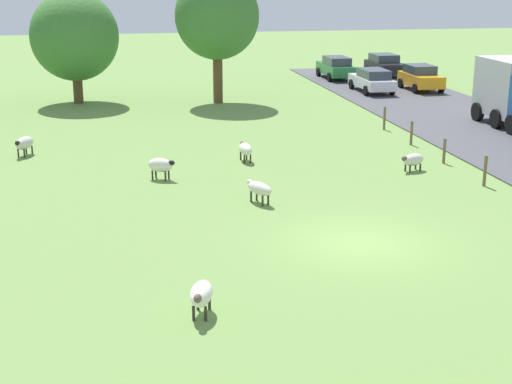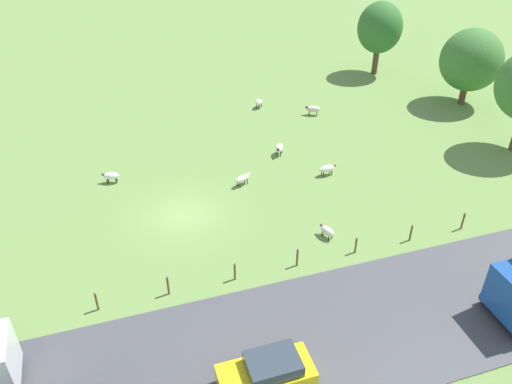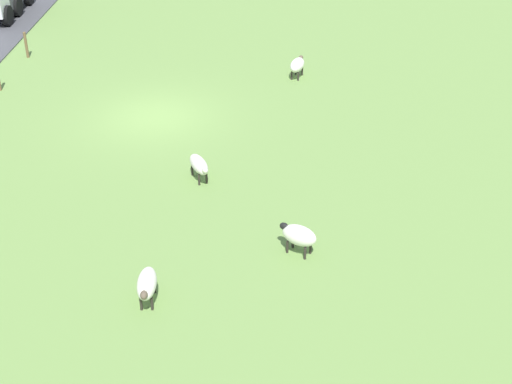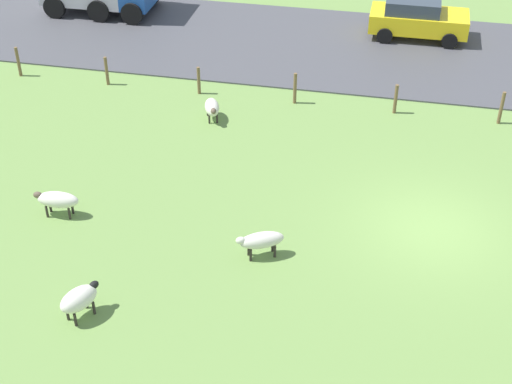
{
  "view_description": "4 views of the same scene",
  "coord_description": "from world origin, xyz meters",
  "px_view_note": "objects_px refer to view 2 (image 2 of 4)",
  "views": [
    {
      "loc": [
        -6.98,
        -19.92,
        7.64
      ],
      "look_at": [
        -2.58,
        2.75,
        0.9
      ],
      "focal_mm": 53.12,
      "sensor_mm": 36.0,
      "label": 1
    },
    {
      "loc": [
        25.94,
        -3.67,
        19.26
      ],
      "look_at": [
        0.07,
        4.64,
        0.81
      ],
      "focal_mm": 36.25,
      "sensor_mm": 36.0,
      "label": 2
    },
    {
      "loc": [
        -4.9,
        24.51,
        11.85
      ],
      "look_at": [
        -4.0,
        6.22,
        0.7
      ],
      "focal_mm": 52.56,
      "sensor_mm": 36.0,
      "label": 3
    },
    {
      "loc": [
        -17.08,
        1.39,
        12.71
      ],
      "look_at": [
        -0.3,
        4.93,
        0.73
      ],
      "focal_mm": 52.53,
      "sensor_mm": 36.0,
      "label": 4
    }
  ],
  "objects_px": {
    "sheep_5": "(259,102)",
    "car_2": "(268,373)",
    "sheep_0": "(313,109)",
    "tree_1": "(380,28)",
    "sheep_4": "(327,231)",
    "sheep_2": "(243,178)",
    "sheep_3": "(279,148)",
    "tree_2": "(471,60)",
    "sheep_1": "(327,169)",
    "sheep_6": "(111,176)"
  },
  "relations": [
    {
      "from": "sheep_3",
      "to": "sheep_6",
      "type": "bearing_deg",
      "value": -89.71
    },
    {
      "from": "sheep_6",
      "to": "tree_2",
      "type": "height_order",
      "value": "tree_2"
    },
    {
      "from": "sheep_1",
      "to": "tree_2",
      "type": "distance_m",
      "value": 18.18
    },
    {
      "from": "sheep_1",
      "to": "sheep_3",
      "type": "xyz_separation_m",
      "value": [
        -3.68,
        -2.21,
        0.03
      ]
    },
    {
      "from": "sheep_6",
      "to": "tree_1",
      "type": "bearing_deg",
      "value": 114.96
    },
    {
      "from": "sheep_3",
      "to": "car_2",
      "type": "relative_size",
      "value": 0.28
    },
    {
      "from": "sheep_5",
      "to": "sheep_0",
      "type": "bearing_deg",
      "value": 54.73
    },
    {
      "from": "sheep_4",
      "to": "sheep_5",
      "type": "xyz_separation_m",
      "value": [
        -18.17,
        1.75,
        0.08
      ]
    },
    {
      "from": "sheep_2",
      "to": "car_2",
      "type": "height_order",
      "value": "car_2"
    },
    {
      "from": "sheep_3",
      "to": "tree_1",
      "type": "xyz_separation_m",
      "value": [
        -12.39,
        14.61,
        4.0
      ]
    },
    {
      "from": "sheep_5",
      "to": "tree_1",
      "type": "bearing_deg",
      "value": 107.08
    },
    {
      "from": "sheep_4",
      "to": "car_2",
      "type": "bearing_deg",
      "value": -37.78
    },
    {
      "from": "tree_2",
      "to": "car_2",
      "type": "xyz_separation_m",
      "value": [
        22.02,
        -25.71,
        -3.06
      ]
    },
    {
      "from": "sheep_3",
      "to": "sheep_4",
      "type": "bearing_deg",
      "value": -3.63
    },
    {
      "from": "sheep_1",
      "to": "sheep_2",
      "type": "bearing_deg",
      "value": -95.67
    },
    {
      "from": "tree_2",
      "to": "sheep_5",
      "type": "bearing_deg",
      "value": -104.91
    },
    {
      "from": "sheep_3",
      "to": "sheep_5",
      "type": "distance_m",
      "value": 8.32
    },
    {
      "from": "car_2",
      "to": "tree_1",
      "type": "bearing_deg",
      "value": 144.69
    },
    {
      "from": "tree_1",
      "to": "tree_2",
      "type": "bearing_deg",
      "value": 23.92
    },
    {
      "from": "sheep_0",
      "to": "sheep_4",
      "type": "bearing_deg",
      "value": -20.18
    },
    {
      "from": "sheep_5",
      "to": "tree_1",
      "type": "height_order",
      "value": "tree_1"
    },
    {
      "from": "tree_1",
      "to": "tree_2",
      "type": "height_order",
      "value": "tree_1"
    },
    {
      "from": "sheep_1",
      "to": "sheep_6",
      "type": "height_order",
      "value": "sheep_6"
    },
    {
      "from": "sheep_4",
      "to": "tree_2",
      "type": "bearing_deg",
      "value": 125.29
    },
    {
      "from": "sheep_4",
      "to": "tree_2",
      "type": "relative_size",
      "value": 0.17
    },
    {
      "from": "sheep_2",
      "to": "sheep_4",
      "type": "distance_m",
      "value": 7.52
    },
    {
      "from": "sheep_0",
      "to": "tree_2",
      "type": "xyz_separation_m",
      "value": [
        1.86,
        13.47,
        3.42
      ]
    },
    {
      "from": "tree_1",
      "to": "tree_2",
      "type": "xyz_separation_m",
      "value": [
        8.77,
        3.89,
        -0.6
      ]
    },
    {
      "from": "sheep_4",
      "to": "sheep_6",
      "type": "height_order",
      "value": "sheep_6"
    },
    {
      "from": "sheep_6",
      "to": "tree_1",
      "type": "xyz_separation_m",
      "value": [
        -12.45,
        26.75,
        4.03
      ]
    },
    {
      "from": "sheep_1",
      "to": "sheep_3",
      "type": "distance_m",
      "value": 4.29
    },
    {
      "from": "sheep_0",
      "to": "sheep_4",
      "type": "height_order",
      "value": "sheep_0"
    },
    {
      "from": "sheep_2",
      "to": "sheep_0",
      "type": "bearing_deg",
      "value": 134.31
    },
    {
      "from": "sheep_1",
      "to": "car_2",
      "type": "bearing_deg",
      "value": -32.58
    },
    {
      "from": "sheep_1",
      "to": "tree_1",
      "type": "xyz_separation_m",
      "value": [
        -16.07,
        12.4,
        4.03
      ]
    },
    {
      "from": "sheep_0",
      "to": "tree_1",
      "type": "distance_m",
      "value": 12.48
    },
    {
      "from": "sheep_0",
      "to": "sheep_5",
      "type": "distance_m",
      "value": 4.79
    },
    {
      "from": "sheep_1",
      "to": "sheep_3",
      "type": "relative_size",
      "value": 1.17
    },
    {
      "from": "sheep_2",
      "to": "sheep_6",
      "type": "distance_m",
      "value": 8.92
    },
    {
      "from": "car_2",
      "to": "sheep_3",
      "type": "bearing_deg",
      "value": 158.63
    },
    {
      "from": "sheep_1",
      "to": "sheep_3",
      "type": "bearing_deg",
      "value": -148.97
    },
    {
      "from": "tree_1",
      "to": "sheep_1",
      "type": "bearing_deg",
      "value": -37.66
    },
    {
      "from": "tree_2",
      "to": "car_2",
      "type": "relative_size",
      "value": 1.65
    },
    {
      "from": "sheep_1",
      "to": "sheep_5",
      "type": "height_order",
      "value": "sheep_5"
    },
    {
      "from": "sheep_1",
      "to": "tree_1",
      "type": "height_order",
      "value": "tree_1"
    },
    {
      "from": "sheep_2",
      "to": "sheep_6",
      "type": "height_order",
      "value": "sheep_6"
    },
    {
      "from": "sheep_5",
      "to": "car_2",
      "type": "distance_m",
      "value": 27.92
    },
    {
      "from": "sheep_6",
      "to": "tree_2",
      "type": "xyz_separation_m",
      "value": [
        -3.68,
        30.64,
        3.43
      ]
    },
    {
      "from": "sheep_2",
      "to": "tree_1",
      "type": "relative_size",
      "value": 0.18
    },
    {
      "from": "sheep_3",
      "to": "tree_2",
      "type": "height_order",
      "value": "tree_2"
    }
  ]
}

